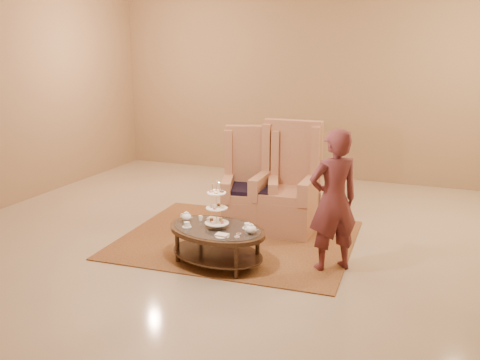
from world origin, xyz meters
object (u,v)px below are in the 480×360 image
at_px(person, 333,201).
at_px(tea_table, 217,235).
at_px(armchair_right, 288,194).
at_px(armchair_left, 251,194).

bearing_deg(person, tea_table, -23.74).
relative_size(tea_table, armchair_right, 0.91).
relative_size(tea_table, armchair_left, 0.97).
distance_m(tea_table, person, 1.32).
distance_m(armchair_left, person, 1.69).
relative_size(armchair_right, person, 0.92).
xyz_separation_m(tea_table, armchair_left, (-0.11, 1.36, 0.10)).
distance_m(armchair_left, armchair_right, 0.49).
bearing_deg(tea_table, person, 28.66).
xyz_separation_m(armchair_right, person, (0.83, -1.10, 0.30)).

